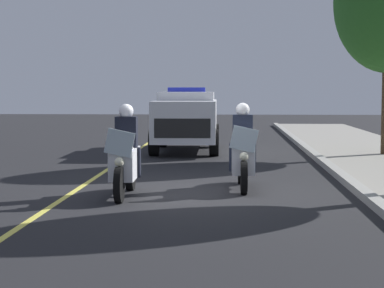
# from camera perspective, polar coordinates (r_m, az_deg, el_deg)

# --- Properties ---
(ground_plane) EXTENTS (80.00, 80.00, 0.00)m
(ground_plane) POSITION_cam_1_polar(r_m,az_deg,el_deg) (13.18, -0.09, -4.02)
(ground_plane) COLOR black
(curb_strip) EXTENTS (48.00, 0.24, 0.15)m
(curb_strip) POSITION_cam_1_polar(r_m,az_deg,el_deg) (13.38, 13.90, -3.71)
(curb_strip) COLOR #9E9B93
(curb_strip) RESTS_ON ground
(lane_stripe_center) EXTENTS (48.00, 0.12, 0.01)m
(lane_stripe_center) POSITION_cam_1_polar(r_m,az_deg,el_deg) (13.51, -9.80, -3.87)
(lane_stripe_center) COLOR #E0D14C
(lane_stripe_center) RESTS_ON ground
(police_motorcycle_lead_left) EXTENTS (2.14, 0.56, 1.72)m
(police_motorcycle_lead_left) POSITION_cam_1_polar(r_m,az_deg,el_deg) (12.56, -5.70, -1.27)
(police_motorcycle_lead_left) COLOR black
(police_motorcycle_lead_left) RESTS_ON ground
(police_motorcycle_lead_right) EXTENTS (2.14, 0.56, 1.72)m
(police_motorcycle_lead_right) POSITION_cam_1_polar(r_m,az_deg,el_deg) (13.48, 4.33, -0.85)
(police_motorcycle_lead_right) COLOR black
(police_motorcycle_lead_right) RESTS_ON ground
(police_suv) EXTENTS (4.94, 2.14, 2.05)m
(police_suv) POSITION_cam_1_polar(r_m,az_deg,el_deg) (21.59, -0.47, 2.21)
(police_suv) COLOR silver
(police_suv) RESTS_ON ground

